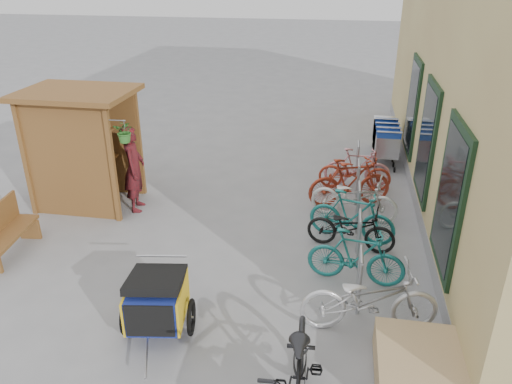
% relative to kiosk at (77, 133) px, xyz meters
% --- Properties ---
extents(ground, '(80.00, 80.00, 0.00)m').
position_rel_kiosk_xyz_m(ground, '(3.28, -2.47, -1.55)').
color(ground, gray).
extents(kiosk, '(2.49, 1.65, 2.40)m').
position_rel_kiosk_xyz_m(kiosk, '(0.00, 0.00, 0.00)').
color(kiosk, brown).
rests_on(kiosk, ground).
extents(bike_rack, '(0.05, 5.35, 0.86)m').
position_rel_kiosk_xyz_m(bike_rack, '(5.58, -0.07, -1.04)').
color(bike_rack, '#A5A8AD').
rests_on(bike_rack, ground).
extents(pallet_stack, '(1.00, 1.20, 0.40)m').
position_rel_kiosk_xyz_m(pallet_stack, '(6.28, -3.87, -1.34)').
color(pallet_stack, tan).
rests_on(pallet_stack, ground).
extents(bench, '(0.59, 1.45, 0.90)m').
position_rel_kiosk_xyz_m(bench, '(-0.40, -2.13, -1.10)').
color(bench, brown).
rests_on(bench, ground).
extents(shopping_carts, '(0.59, 1.98, 1.06)m').
position_rel_kiosk_xyz_m(shopping_carts, '(6.28, 3.74, -0.94)').
color(shopping_carts, silver).
rests_on(shopping_carts, ground).
extents(child_trailer, '(1.02, 1.65, 0.95)m').
position_rel_kiosk_xyz_m(child_trailer, '(2.89, -3.57, -1.02)').
color(child_trailer, navy).
rests_on(child_trailer, ground).
extents(cargo_bike, '(0.90, 2.28, 1.18)m').
position_rel_kiosk_xyz_m(cargo_bike, '(4.92, -4.75, -0.97)').
color(cargo_bike, black).
rests_on(cargo_bike, ground).
extents(person_kiosk, '(0.55, 0.72, 1.76)m').
position_rel_kiosk_xyz_m(person_kiosk, '(1.14, -0.06, -0.67)').
color(person_kiosk, maroon).
rests_on(person_kiosk, ground).
extents(bike_0, '(1.96, 0.94, 0.99)m').
position_rel_kiosk_xyz_m(bike_0, '(5.70, -3.02, -1.06)').
color(bike_0, silver).
rests_on(bike_0, ground).
extents(bike_1, '(1.57, 0.62, 0.92)m').
position_rel_kiosk_xyz_m(bike_1, '(5.53, -1.92, -1.09)').
color(bike_1, '#1E7976').
rests_on(bike_1, ground).
extents(bike_2, '(1.62, 0.78, 0.81)m').
position_rel_kiosk_xyz_m(bike_2, '(5.45, -0.88, -1.15)').
color(bike_2, black).
rests_on(bike_2, ground).
extents(bike_3, '(1.65, 0.84, 0.95)m').
position_rel_kiosk_xyz_m(bike_3, '(5.46, -0.57, -1.07)').
color(bike_3, '#1E7976').
rests_on(bike_3, ground).
extents(bike_4, '(1.79, 0.91, 0.90)m').
position_rel_kiosk_xyz_m(bike_4, '(5.50, 0.28, -1.10)').
color(bike_4, silver).
rests_on(bike_4, ground).
extents(bike_5, '(1.80, 1.02, 1.04)m').
position_rel_kiosk_xyz_m(bike_5, '(5.41, 0.85, -1.03)').
color(bike_5, maroon).
rests_on(bike_5, ground).
extents(bike_6, '(1.59, 0.56, 0.83)m').
position_rel_kiosk_xyz_m(bike_6, '(5.52, 1.72, -1.14)').
color(bike_6, maroon).
rests_on(bike_6, ground).
extents(bike_7, '(1.49, 0.48, 0.89)m').
position_rel_kiosk_xyz_m(bike_7, '(5.58, 1.90, -1.11)').
color(bike_7, pink).
rests_on(bike_7, ground).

